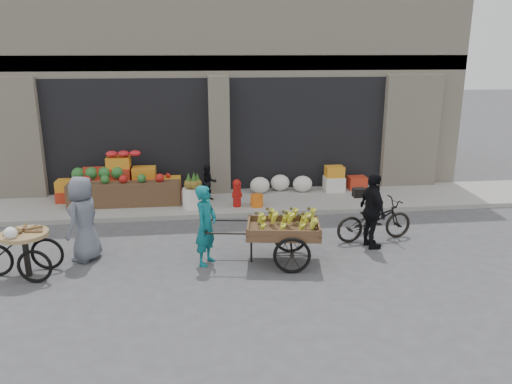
{
  "coord_description": "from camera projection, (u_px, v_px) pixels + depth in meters",
  "views": [
    {
      "loc": [
        -0.58,
        -8.47,
        3.96
      ],
      "look_at": [
        0.58,
        1.41,
        1.1
      ],
      "focal_mm": 35.0,
      "sensor_mm": 36.0,
      "label": 1
    }
  ],
  "objects": [
    {
      "name": "building",
      "position": [
        214.0,
        68.0,
        15.98
      ],
      "size": [
        14.0,
        6.45,
        7.0
      ],
      "color": "beige",
      "rests_on": "ground"
    },
    {
      "name": "sidewalk",
      "position": [
        222.0,
        203.0,
        13.14
      ],
      "size": [
        18.0,
        2.2,
        0.12
      ],
      "primitive_type": "cube",
      "color": "gray",
      "rests_on": "ground"
    },
    {
      "name": "vendor_woman",
      "position": [
        206.0,
        225.0,
        9.36
      ],
      "size": [
        0.59,
        0.67,
        1.54
      ],
      "primitive_type": "imported",
      "rotation": [
        0.0,
        0.0,
        1.08
      ],
      "color": "#0D636B",
      "rests_on": "ground"
    },
    {
      "name": "vendor_grey",
      "position": [
        83.0,
        219.0,
        9.53
      ],
      "size": [
        0.81,
        0.96,
        1.67
      ],
      "primitive_type": "imported",
      "rotation": [
        0.0,
        0.0,
        -1.98
      ],
      "color": "slate",
      "rests_on": "ground"
    },
    {
      "name": "fruit_display",
      "position": [
        126.0,
        180.0,
        12.96
      ],
      "size": [
        3.1,
        1.12,
        1.24
      ],
      "color": "red",
      "rests_on": "sidewalk"
    },
    {
      "name": "banana_cart",
      "position": [
        281.0,
        227.0,
        9.42
      ],
      "size": [
        2.46,
        1.28,
        0.98
      ],
      "rotation": [
        0.0,
        0.0,
        -0.15
      ],
      "color": "brown",
      "rests_on": "ground"
    },
    {
      "name": "seated_person",
      "position": [
        208.0,
        183.0,
        13.05
      ],
      "size": [
        0.51,
        0.43,
        0.93
      ],
      "primitive_type": "imported",
      "rotation": [
        0.0,
        0.0,
        0.17
      ],
      "color": "black",
      "rests_on": "sidewalk"
    },
    {
      "name": "orange_bucket",
      "position": [
        257.0,
        201.0,
        12.6
      ],
      "size": [
        0.32,
        0.32,
        0.3
      ],
      "primitive_type": "cylinder",
      "color": "orange",
      "rests_on": "sidewalk"
    },
    {
      "name": "fire_hydrant",
      "position": [
        237.0,
        192.0,
        12.53
      ],
      "size": [
        0.22,
        0.22,
        0.71
      ],
      "color": "#A5140F",
      "rests_on": "sidewalk"
    },
    {
      "name": "pineapple_bin",
      "position": [
        193.0,
        198.0,
        12.49
      ],
      "size": [
        0.52,
        0.52,
        0.5
      ],
      "primitive_type": "cylinder",
      "color": "silver",
      "rests_on": "sidewalk"
    },
    {
      "name": "right_bay_goods",
      "position": [
        314.0,
        181.0,
        13.91
      ],
      "size": [
        3.35,
        0.6,
        0.7
      ],
      "color": "silver",
      "rests_on": "sidewalk"
    },
    {
      "name": "ground",
      "position": [
        234.0,
        271.0,
        9.24
      ],
      "size": [
        80.0,
        80.0,
        0.0
      ],
      "primitive_type": "plane",
      "color": "#424244",
      "rests_on": "ground"
    },
    {
      "name": "tricycle_cart",
      "position": [
        25.0,
        247.0,
        8.89
      ],
      "size": [
        1.45,
        0.93,
        0.95
      ],
      "rotation": [
        0.0,
        0.0,
        -0.11
      ],
      "color": "#9E7F51",
      "rests_on": "ground"
    },
    {
      "name": "cyclist",
      "position": [
        373.0,
        211.0,
        10.13
      ],
      "size": [
        0.52,
        0.98,
        1.59
      ],
      "primitive_type": "imported",
      "rotation": [
        0.0,
        0.0,
        1.72
      ],
      "color": "black",
      "rests_on": "ground"
    },
    {
      "name": "bicycle",
      "position": [
        374.0,
        220.0,
        10.63
      ],
      "size": [
        1.78,
        0.85,
        0.9
      ],
      "primitive_type": "imported",
      "rotation": [
        0.0,
        0.0,
        1.72
      ],
      "color": "black",
      "rests_on": "ground"
    }
  ]
}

